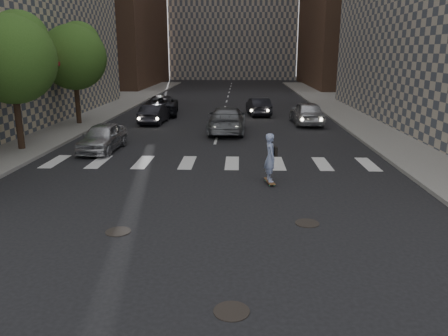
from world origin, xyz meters
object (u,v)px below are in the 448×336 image
object	(u,v)px
skateboarder	(270,158)
tree_b	(13,55)
traffic_car_a	(154,114)
silver_sedan	(103,137)
traffic_car_e	(258,106)
traffic_car_b	(227,120)
traffic_car_d	(307,113)
tree_c	(75,54)
traffic_car_c	(162,105)

from	to	relation	value
skateboarder	tree_b	bearing A→B (deg)	147.33
skateboarder	traffic_car_a	world-z (taller)	skateboarder
silver_sedan	traffic_car_e	bearing A→B (deg)	59.85
traffic_car_b	traffic_car_d	size ratio (longest dim) A/B	1.17
skateboarder	traffic_car_e	distance (m)	18.34
tree_b	traffic_car_a	distance (m)	10.88
skateboarder	traffic_car_b	size ratio (longest dim) A/B	0.35
silver_sedan	tree_b	bearing A→B (deg)	-175.35
tree_b	silver_sedan	world-z (taller)	tree_b
tree_b	traffic_car_b	bearing A→B (deg)	29.05
tree_b	traffic_car_e	size ratio (longest dim) A/B	1.60
traffic_car_b	traffic_car_a	bearing A→B (deg)	-31.98
tree_c	traffic_car_c	world-z (taller)	tree_c
skateboarder	traffic_car_e	world-z (taller)	skateboarder
traffic_car_a	traffic_car_e	bearing A→B (deg)	-146.87
tree_b	traffic_car_a	size ratio (longest dim) A/B	1.64
traffic_car_b	traffic_car_d	bearing A→B (deg)	-147.22
tree_c	silver_sedan	distance (m)	9.63
tree_b	traffic_car_b	world-z (taller)	tree_b
skateboarder	silver_sedan	bearing A→B (deg)	136.99
traffic_car_a	traffic_car_e	xyz separation A→B (m)	(7.33, 4.28, 0.01)
skateboarder	traffic_car_c	distance (m)	19.78
traffic_car_b	traffic_car_c	world-z (taller)	traffic_car_b
traffic_car_d	tree_b	bearing A→B (deg)	27.56
traffic_car_a	traffic_car_d	distance (m)	10.44
silver_sedan	traffic_car_e	xyz separation A→B (m)	(8.27, 12.99, -0.01)
silver_sedan	traffic_car_e	world-z (taller)	silver_sedan
skateboarder	traffic_car_d	world-z (taller)	skateboarder
traffic_car_c	traffic_car_d	world-z (taller)	traffic_car_d
traffic_car_e	traffic_car_c	bearing A→B (deg)	-7.99
traffic_car_b	traffic_car_e	world-z (taller)	traffic_car_b
tree_c	traffic_car_c	bearing A→B (deg)	48.33
tree_b	skateboarder	size ratio (longest dim) A/B	3.45
traffic_car_a	traffic_car_c	size ratio (longest dim) A/B	0.74
traffic_car_c	tree_b	bearing A→B (deg)	64.33
traffic_car_e	traffic_car_d	bearing A→B (deg)	118.35
tree_c	traffic_car_b	size ratio (longest dim) A/B	1.22
tree_b	traffic_car_d	xyz separation A→B (m)	(15.34, 8.86, -3.86)
traffic_car_b	traffic_car_c	size ratio (longest dim) A/B	1.00
skateboarder	traffic_car_e	bearing A→B (deg)	79.93
skateboarder	traffic_car_d	size ratio (longest dim) A/B	0.41
tree_c	skateboarder	xyz separation A→B (m)	(11.93, -13.19, -3.64)
tree_b	skateboarder	xyz separation A→B (m)	(11.93, -5.19, -3.64)
tree_c	traffic_car_b	world-z (taller)	tree_c
tree_c	silver_sedan	size ratio (longest dim) A/B	1.63
tree_b	traffic_car_c	world-z (taller)	tree_b
skateboarder	traffic_car_c	world-z (taller)	skateboarder
tree_b	silver_sedan	distance (m)	5.60
tree_b	skateboarder	bearing A→B (deg)	-23.51
tree_b	traffic_car_c	bearing A→B (deg)	70.69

